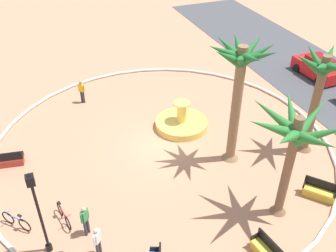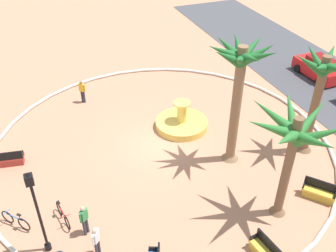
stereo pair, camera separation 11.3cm
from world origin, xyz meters
The scene contains 15 objects.
ground_plane centered at (0.00, 0.00, 0.00)m, with size 80.00×80.00×0.00m, color tan.
plaza_curb centered at (0.00, 0.00, 0.10)m, with size 19.88×19.88×0.20m, color silver.
fountain centered at (-1.35, 1.83, 0.28)m, with size 3.28×3.28×1.82m.
palm_tree_near_fountain centered at (6.83, 3.33, 4.39)m, with size 4.35×4.31×5.68m.
palm_tree_by_curb centered at (3.37, 7.58, 4.46)m, with size 3.50×3.25×6.17m.
palm_tree_mid_plaza centered at (2.49, 3.18, 5.24)m, with size 3.50×3.40×7.04m.
bench_west centered at (6.82, 5.76, 0.35)m, with size 1.55×1.41×1.00m.
bench_southeast centered at (-1.39, -8.45, 0.35)m, with size 0.76×1.66×1.00m.
lamppost centered at (5.10, -7.15, 2.60)m, with size 0.32×0.32×4.45m.
bicycle_red_frame centered at (3.28, -8.34, 0.38)m, with size 1.31×1.21×0.94m.
bicycle_by_lamppost centered at (3.73, -6.28, 0.38)m, with size 1.69×0.53×0.94m.
person_cyclist_helmet centered at (4.83, -5.43, 0.95)m, with size 0.38×0.42×1.70m.
person_cyclist_photo centered at (6.16, -5.18, 0.94)m, with size 0.41×0.39×1.68m.
person_pedestrian_stroll centered at (-6.61, -3.38, 0.94)m, with size 0.40×0.40×1.67m.
parked_car_leftmost centered at (-3.80, 14.29, 0.78)m, with size 4.07×2.05×1.67m.
Camera 1 is at (16.65, -6.17, 13.82)m, focal length 40.50 mm.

